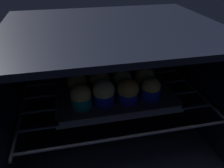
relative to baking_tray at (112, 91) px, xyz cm
name	(u,v)px	position (x,y,z in cm)	size (l,w,h in cm)	color
oven_cavity	(110,79)	(0.00, 3.65, 2.31)	(59.00, 47.00, 37.00)	black
oven_rack	(112,95)	(0.00, -0.60, -1.09)	(54.80, 42.00, 0.80)	#444756
baking_tray	(112,91)	(0.00, 0.00, 0.00)	(34.59, 27.66, 2.20)	#4C4C51
muffin_row0_col0	(81,97)	(-10.17, -7.05, 3.84)	(5.75, 5.75, 6.99)	#0C8C84
muffin_row0_col1	(104,92)	(-3.78, -6.54, 4.04)	(6.17, 6.17, 7.71)	#1928B7
muffin_row0_col2	(128,91)	(3.07, -7.03, 3.80)	(6.13, 6.13, 7.12)	#1928B7
muffin_row0_col3	(151,89)	(9.99, -6.83, 3.67)	(5.72, 5.72, 7.02)	#1928B7
muffin_row1_col0	(77,84)	(-10.47, 0.32, 3.77)	(5.98, 5.98, 7.06)	#1928B7
muffin_row1_col1	(99,81)	(-3.85, 0.20, 3.90)	(6.07, 6.07, 7.72)	red
muffin_row1_col2	(122,80)	(3.16, -0.31, 3.65)	(5.72, 5.72, 6.73)	#1928B7
muffin_row1_col3	(144,78)	(10.26, -0.38, 3.73)	(6.23, 6.23, 6.99)	silver
muffin_row2_col0	(77,74)	(-10.13, 6.64, 3.84)	(5.72, 5.72, 7.41)	#0C8C84
muffin_row2_col1	(97,71)	(-3.40, 6.73, 3.85)	(5.72, 5.72, 7.06)	#0C8C84
muffin_row2_col2	(118,70)	(3.62, 6.66, 3.65)	(5.72, 5.72, 6.85)	#7A238C
muffin_row2_col3	(138,67)	(10.56, 6.84, 3.82)	(6.16, 6.16, 7.08)	#1928B7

